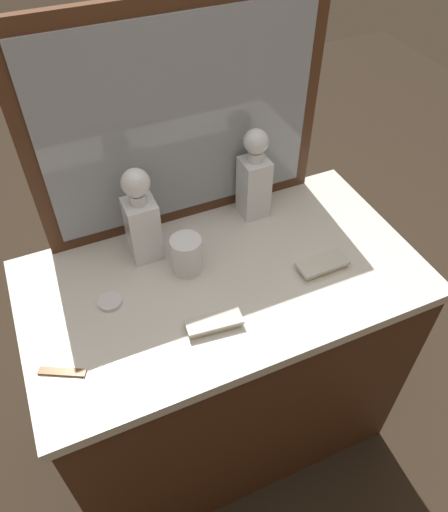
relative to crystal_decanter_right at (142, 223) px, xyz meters
name	(u,v)px	position (x,y,z in m)	size (l,w,h in m)	color
ground_plane	(224,420)	(0.17, -0.17, -0.97)	(6.00, 6.00, 0.00)	#2D2319
dresser	(224,361)	(0.17, -0.17, -0.54)	(1.10, 0.61, 0.85)	#472816
dresser_mirror	(181,122)	(0.17, 0.12, 0.20)	(0.84, 0.03, 0.65)	#472816
crystal_decanter_right	(142,223)	(0.00, 0.00, 0.00)	(0.08, 0.08, 0.29)	white
crystal_decanter_front	(254,182)	(0.36, 0.04, 0.00)	(0.08, 0.08, 0.29)	white
crystal_tumbler_right	(187,256)	(0.09, -0.10, -0.07)	(0.09, 0.09, 0.11)	white
silver_brush_front	(214,323)	(0.08, -0.32, -0.11)	(0.15, 0.07, 0.02)	#B7A88C
silver_brush_rear	(322,265)	(0.43, -0.25, -0.11)	(0.15, 0.07, 0.02)	#B7A88C
porcelain_dish	(110,302)	(-0.14, -0.14, -0.11)	(0.06, 0.06, 0.01)	silver
tortoiseshell_comb	(62,372)	(-0.30, -0.30, -0.11)	(0.11, 0.07, 0.01)	brown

